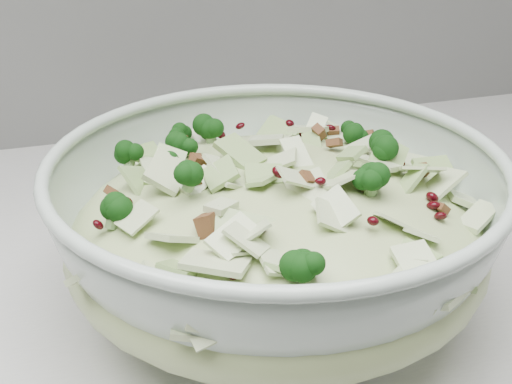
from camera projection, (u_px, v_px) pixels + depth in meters
The scene contains 2 objects.
mixing_bowl at pixel (276, 235), 0.49m from camera, with size 0.39×0.39×0.12m.
salad at pixel (276, 210), 0.48m from camera, with size 0.40×0.40×0.12m.
Camera 1 is at (-0.18, 1.20, 1.21)m, focal length 50.00 mm.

